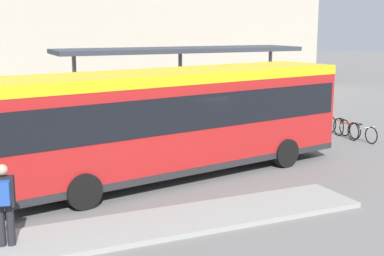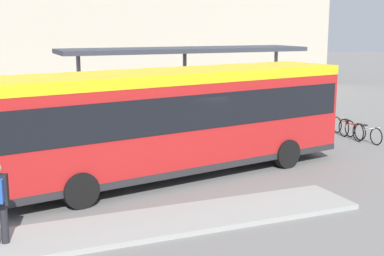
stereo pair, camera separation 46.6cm
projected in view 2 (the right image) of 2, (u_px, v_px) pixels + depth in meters
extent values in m
plane|color=slate|center=(175.00, 176.00, 16.26)|extent=(120.00, 120.00, 0.00)
cube|color=#9E9E99|center=(127.00, 228.00, 11.94)|extent=(11.42, 1.80, 0.12)
cube|color=red|center=(175.00, 118.00, 15.92)|extent=(11.53, 4.48, 2.85)
cube|color=yellow|center=(174.00, 76.00, 15.68)|extent=(11.55, 4.50, 0.30)
cube|color=black|center=(175.00, 107.00, 15.86)|extent=(11.31, 4.47, 1.00)
cube|color=black|center=(309.00, 94.00, 18.90)|extent=(0.49, 2.22, 1.10)
cube|color=#28282B|center=(175.00, 161.00, 16.17)|extent=(11.54, 4.49, 0.20)
cylinder|color=black|center=(241.00, 141.00, 19.03)|extent=(0.96, 0.45, 0.93)
cylinder|color=black|center=(287.00, 154.00, 17.11)|extent=(0.96, 0.45, 0.93)
cylinder|color=black|center=(49.00, 169.00, 15.24)|extent=(0.96, 0.45, 0.93)
cylinder|color=black|center=(81.00, 190.00, 13.32)|extent=(0.96, 0.45, 0.93)
cylinder|color=#232328|center=(4.00, 224.00, 10.88)|extent=(0.16, 0.16, 0.83)
torus|color=black|center=(376.00, 136.00, 20.37)|extent=(0.05, 0.68, 0.68)
torus|color=black|center=(360.00, 132.00, 21.20)|extent=(0.05, 0.68, 0.68)
cylinder|color=silver|center=(368.00, 129.00, 20.74)|extent=(0.04, 0.72, 0.04)
cylinder|color=silver|center=(365.00, 129.00, 20.90)|extent=(0.04, 0.04, 0.33)
cube|color=black|center=(366.00, 125.00, 20.87)|extent=(0.07, 0.18, 0.04)
cylinder|color=silver|center=(375.00, 128.00, 20.39)|extent=(0.48, 0.04, 0.03)
torus|color=black|center=(358.00, 132.00, 20.97)|extent=(0.12, 0.74, 0.74)
torus|color=black|center=(344.00, 128.00, 21.92)|extent=(0.12, 0.74, 0.74)
cylinder|color=red|center=(351.00, 124.00, 21.40)|extent=(0.11, 0.78, 0.04)
cylinder|color=red|center=(349.00, 125.00, 21.58)|extent=(0.04, 0.04, 0.36)
cube|color=black|center=(349.00, 120.00, 21.55)|extent=(0.09, 0.19, 0.04)
cylinder|color=red|center=(357.00, 124.00, 21.00)|extent=(0.48, 0.08, 0.03)
torus|color=black|center=(337.00, 125.00, 22.72)|extent=(0.10, 0.69, 0.69)
torus|color=black|center=(350.00, 129.00, 21.85)|extent=(0.10, 0.69, 0.69)
cylinder|color=orange|center=(344.00, 121.00, 22.24)|extent=(0.09, 0.73, 0.04)
cylinder|color=orange|center=(346.00, 123.00, 22.10)|extent=(0.04, 0.04, 0.34)
cube|color=black|center=(346.00, 119.00, 22.06)|extent=(0.08, 0.18, 0.04)
cylinder|color=orange|center=(339.00, 118.00, 22.57)|extent=(0.48, 0.07, 0.03)
cube|color=#383D47|center=(185.00, 50.00, 22.13)|extent=(10.40, 2.50, 0.18)
cylinder|color=gray|center=(80.00, 98.00, 20.78)|extent=(0.16, 0.16, 3.41)
cylinder|color=gray|center=(275.00, 88.00, 24.16)|extent=(0.16, 0.16, 3.41)
cylinder|color=gray|center=(185.00, 93.00, 22.47)|extent=(0.16, 0.16, 3.41)
cube|color=#BCB29E|center=(119.00, 8.00, 40.70)|extent=(28.77, 13.49, 11.53)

